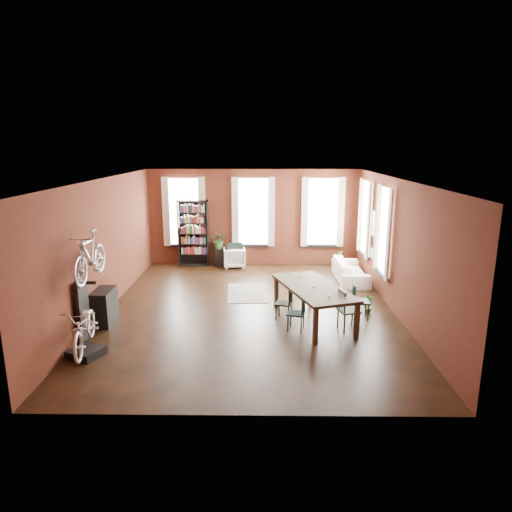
{
  "coord_description": "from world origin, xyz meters",
  "views": [
    {
      "loc": [
        0.28,
        -10.6,
        3.97
      ],
      "look_at": [
        0.14,
        0.6,
        1.23
      ],
      "focal_mm": 32.0,
      "sensor_mm": 36.0,
      "label": 1
    }
  ],
  "objects_px": {
    "dining_chair_c": "(349,310)",
    "white_armchair": "(234,256)",
    "dining_chair_a": "(296,313)",
    "dining_table": "(313,304)",
    "bike_trainer": "(86,352)",
    "plant_stand": "(220,257)",
    "console_table": "(104,307)",
    "bookshelf": "(193,233)",
    "bicycle_floor": "(83,307)",
    "cream_sofa": "(351,267)",
    "dining_chair_d": "(361,301)",
    "dining_chair_b": "(284,303)"
  },
  "relations": [
    {
      "from": "white_armchair",
      "to": "bike_trainer",
      "type": "bearing_deg",
      "value": 63.01
    },
    {
      "from": "bookshelf",
      "to": "console_table",
      "type": "bearing_deg",
      "value": -103.83
    },
    {
      "from": "dining_chair_c",
      "to": "plant_stand",
      "type": "distance_m",
      "value": 6.43
    },
    {
      "from": "dining_chair_a",
      "to": "cream_sofa",
      "type": "distance_m",
      "value": 4.28
    },
    {
      "from": "dining_chair_c",
      "to": "console_table",
      "type": "relative_size",
      "value": 1.15
    },
    {
      "from": "white_armchair",
      "to": "bookshelf",
      "type": "bearing_deg",
      "value": -15.13
    },
    {
      "from": "plant_stand",
      "to": "bike_trainer",
      "type": "bearing_deg",
      "value": -105.92
    },
    {
      "from": "dining_chair_c",
      "to": "cream_sofa",
      "type": "height_order",
      "value": "dining_chair_c"
    },
    {
      "from": "dining_chair_a",
      "to": "cream_sofa",
      "type": "xyz_separation_m",
      "value": [
        1.91,
        3.83,
        0.01
      ]
    },
    {
      "from": "dining_table",
      "to": "bookshelf",
      "type": "distance_m",
      "value": 6.13
    },
    {
      "from": "console_table",
      "to": "bicycle_floor",
      "type": "xyz_separation_m",
      "value": [
        0.21,
        -1.67,
        0.62
      ]
    },
    {
      "from": "dining_chair_c",
      "to": "bookshelf",
      "type": "height_order",
      "value": "bookshelf"
    },
    {
      "from": "dining_chair_b",
      "to": "dining_chair_c",
      "type": "distance_m",
      "value": 1.53
    },
    {
      "from": "dining_chair_c",
      "to": "white_armchair",
      "type": "xyz_separation_m",
      "value": [
        -2.82,
        5.3,
        -0.1
      ]
    },
    {
      "from": "dining_chair_c",
      "to": "dining_table",
      "type": "bearing_deg",
      "value": 41.53
    },
    {
      "from": "console_table",
      "to": "white_armchair",
      "type": "bearing_deg",
      "value": 62.04
    },
    {
      "from": "bookshelf",
      "to": "white_armchair",
      "type": "relative_size",
      "value": 3.04
    },
    {
      "from": "white_armchair",
      "to": "plant_stand",
      "type": "distance_m",
      "value": 0.55
    },
    {
      "from": "dining_table",
      "to": "bicycle_floor",
      "type": "xyz_separation_m",
      "value": [
        -4.53,
        -1.86,
        0.6
      ]
    },
    {
      "from": "console_table",
      "to": "dining_chair_b",
      "type": "bearing_deg",
      "value": 4.65
    },
    {
      "from": "console_table",
      "to": "plant_stand",
      "type": "distance_m",
      "value": 5.63
    },
    {
      "from": "dining_chair_a",
      "to": "bookshelf",
      "type": "distance_m",
      "value": 6.35
    },
    {
      "from": "dining_chair_d",
      "to": "cream_sofa",
      "type": "relative_size",
      "value": 0.4
    },
    {
      "from": "dining_chair_a",
      "to": "console_table",
      "type": "distance_m",
      "value": 4.33
    },
    {
      "from": "dining_chair_d",
      "to": "bicycle_floor",
      "type": "relative_size",
      "value": 0.49
    },
    {
      "from": "dining_chair_c",
      "to": "white_armchair",
      "type": "relative_size",
      "value": 1.28
    },
    {
      "from": "bookshelf",
      "to": "white_armchair",
      "type": "xyz_separation_m",
      "value": [
        1.37,
        -0.2,
        -0.74
      ]
    },
    {
      "from": "dining_chair_c",
      "to": "bike_trainer",
      "type": "xyz_separation_m",
      "value": [
        -5.28,
        -1.36,
        -0.38
      ]
    },
    {
      "from": "cream_sofa",
      "to": "console_table",
      "type": "xyz_separation_m",
      "value": [
        -6.23,
        -3.5,
        -0.01
      ]
    },
    {
      "from": "white_armchair",
      "to": "cream_sofa",
      "type": "bearing_deg",
      "value": 150.64
    },
    {
      "from": "dining_chair_a",
      "to": "dining_chair_d",
      "type": "distance_m",
      "value": 1.72
    },
    {
      "from": "bookshelf",
      "to": "console_table",
      "type": "xyz_separation_m",
      "value": [
        -1.28,
        -5.2,
        -0.7
      ]
    },
    {
      "from": "white_armchair",
      "to": "dining_chair_d",
      "type": "bearing_deg",
      "value": 118.41
    },
    {
      "from": "white_armchair",
      "to": "cream_sofa",
      "type": "xyz_separation_m",
      "value": [
        3.58,
        -1.5,
        0.05
      ]
    },
    {
      "from": "dining_chair_b",
      "to": "dining_chair_c",
      "type": "bearing_deg",
      "value": 81.77
    },
    {
      "from": "dining_chair_c",
      "to": "bookshelf",
      "type": "xyz_separation_m",
      "value": [
        -4.19,
        5.5,
        0.64
      ]
    },
    {
      "from": "dining_table",
      "to": "dining_chair_d",
      "type": "height_order",
      "value": "dining_table"
    },
    {
      "from": "bookshelf",
      "to": "cream_sofa",
      "type": "height_order",
      "value": "bookshelf"
    },
    {
      "from": "bicycle_floor",
      "to": "bike_trainer",
      "type": "bearing_deg",
      "value": 151.62
    },
    {
      "from": "dining_chair_d",
      "to": "dining_table",
      "type": "bearing_deg",
      "value": 102.51
    },
    {
      "from": "dining_chair_c",
      "to": "plant_stand",
      "type": "relative_size",
      "value": 1.6
    },
    {
      "from": "dining_chair_a",
      "to": "dining_chair_c",
      "type": "xyz_separation_m",
      "value": [
        1.15,
        0.02,
        0.07
      ]
    },
    {
      "from": "white_armchair",
      "to": "bicycle_floor",
      "type": "bearing_deg",
      "value": 63.21
    },
    {
      "from": "dining_chair_a",
      "to": "cream_sofa",
      "type": "bearing_deg",
      "value": 169.36
    },
    {
      "from": "dining_chair_a",
      "to": "bookshelf",
      "type": "height_order",
      "value": "bookshelf"
    },
    {
      "from": "dining_chair_a",
      "to": "console_table",
      "type": "height_order",
      "value": "console_table"
    },
    {
      "from": "bike_trainer",
      "to": "bicycle_floor",
      "type": "relative_size",
      "value": 0.32
    },
    {
      "from": "bookshelf",
      "to": "bicycle_floor",
      "type": "height_order",
      "value": "bookshelf"
    },
    {
      "from": "dining_table",
      "to": "bike_trainer",
      "type": "relative_size",
      "value": 4.45
    },
    {
      "from": "dining_table",
      "to": "dining_chair_d",
      "type": "distance_m",
      "value": 1.16
    }
  ]
}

